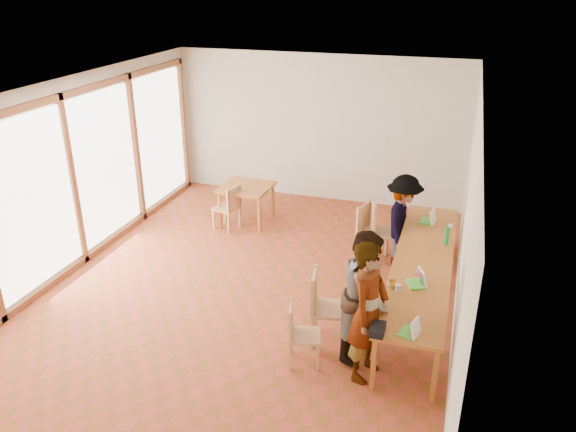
# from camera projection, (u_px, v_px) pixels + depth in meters

# --- Properties ---
(ground) EXTENTS (8.00, 8.00, 0.00)m
(ground) POSITION_uv_depth(u_px,v_px,m) (250.00, 289.00, 8.57)
(ground) COLOR #A23D27
(ground) RESTS_ON ground
(wall_back) EXTENTS (6.00, 0.10, 3.00)m
(wall_back) POSITION_uv_depth(u_px,v_px,m) (318.00, 129.00, 11.46)
(wall_back) COLOR beige
(wall_back) RESTS_ON ground
(wall_front) EXTENTS (6.00, 0.10, 3.00)m
(wall_front) POSITION_uv_depth(u_px,v_px,m) (63.00, 375.00, 4.47)
(wall_front) COLOR beige
(wall_front) RESTS_ON ground
(wall_right) EXTENTS (0.10, 8.00, 3.00)m
(wall_right) POSITION_uv_depth(u_px,v_px,m) (467.00, 224.00, 7.14)
(wall_right) COLOR beige
(wall_right) RESTS_ON ground
(window_wall) EXTENTS (0.10, 8.00, 3.00)m
(window_wall) POSITION_uv_depth(u_px,v_px,m) (71.00, 177.00, 8.78)
(window_wall) COLOR white
(window_wall) RESTS_ON ground
(ceiling) EXTENTS (6.00, 8.00, 0.04)m
(ceiling) POSITION_uv_depth(u_px,v_px,m) (243.00, 90.00, 7.36)
(ceiling) COLOR white
(ceiling) RESTS_ON wall_back
(communal_table) EXTENTS (0.80, 4.00, 0.75)m
(communal_table) POSITION_uv_depth(u_px,v_px,m) (423.00, 263.00, 7.84)
(communal_table) COLOR #A65B24
(communal_table) RESTS_ON ground
(side_table) EXTENTS (0.90, 0.90, 0.75)m
(side_table) POSITION_uv_depth(u_px,v_px,m) (246.00, 190.00, 10.57)
(side_table) COLOR #A65B24
(side_table) RESTS_ON ground
(chair_near) EXTENTS (0.46, 0.46, 0.43)m
(chair_near) POSITION_uv_depth(u_px,v_px,m) (298.00, 328.00, 6.78)
(chair_near) COLOR tan
(chair_near) RESTS_ON ground
(chair_mid) EXTENTS (0.53, 0.53, 0.52)m
(chair_mid) POSITION_uv_depth(u_px,v_px,m) (322.00, 300.00, 7.17)
(chair_mid) COLOR tan
(chair_mid) RESTS_ON ground
(chair_far) EXTENTS (0.54, 0.54, 0.48)m
(chair_far) POSITION_uv_depth(u_px,v_px,m) (368.00, 225.00, 9.38)
(chair_far) COLOR tan
(chair_far) RESTS_ON ground
(chair_empty) EXTENTS (0.57, 0.57, 0.54)m
(chair_empty) POSITION_uv_depth(u_px,v_px,m) (379.00, 225.00, 9.24)
(chair_empty) COLOR tan
(chair_empty) RESTS_ON ground
(chair_spare) EXTENTS (0.49, 0.49, 0.46)m
(chair_spare) POSITION_uv_depth(u_px,v_px,m) (230.00, 203.00, 10.35)
(chair_spare) COLOR tan
(chair_spare) RESTS_ON ground
(person_near) EXTENTS (0.55, 0.72, 1.75)m
(person_near) POSITION_uv_depth(u_px,v_px,m) (369.00, 312.00, 6.42)
(person_near) COLOR gray
(person_near) RESTS_ON ground
(person_mid) EXTENTS (0.78, 0.92, 1.69)m
(person_mid) POSITION_uv_depth(u_px,v_px,m) (367.00, 295.00, 6.81)
(person_mid) COLOR gray
(person_mid) RESTS_ON ground
(person_far) EXTENTS (0.61, 1.02, 1.55)m
(person_far) POSITION_uv_depth(u_px,v_px,m) (403.00, 222.00, 8.98)
(person_far) COLOR gray
(person_far) RESTS_ON ground
(laptop_near) EXTENTS (0.26, 0.27, 0.20)m
(laptop_near) POSITION_uv_depth(u_px,v_px,m) (412.00, 330.00, 6.21)
(laptop_near) COLOR #50C13A
(laptop_near) RESTS_ON communal_table
(laptop_mid) EXTENTS (0.30, 0.31, 0.22)m
(laptop_mid) POSITION_uv_depth(u_px,v_px,m) (419.00, 281.00, 7.19)
(laptop_mid) COLOR #50C13A
(laptop_mid) RESTS_ON communal_table
(laptop_far) EXTENTS (0.27, 0.30, 0.22)m
(laptop_far) POSITION_uv_depth(u_px,v_px,m) (430.00, 219.00, 8.97)
(laptop_far) COLOR #50C13A
(laptop_far) RESTS_ON communal_table
(yellow_mug) EXTENTS (0.15, 0.15, 0.09)m
(yellow_mug) POSITION_uv_depth(u_px,v_px,m) (392.00, 284.00, 7.15)
(yellow_mug) COLOR gold
(yellow_mug) RESTS_ON communal_table
(green_bottle) EXTENTS (0.07, 0.07, 0.28)m
(green_bottle) POSITION_uv_depth(u_px,v_px,m) (447.00, 236.00, 8.22)
(green_bottle) COLOR #176D35
(green_bottle) RESTS_ON communal_table
(clear_glass) EXTENTS (0.07, 0.07, 0.09)m
(clear_glass) POSITION_uv_depth(u_px,v_px,m) (398.00, 288.00, 7.06)
(clear_glass) COLOR silver
(clear_glass) RESTS_ON communal_table
(condiment_cup) EXTENTS (0.08, 0.08, 0.06)m
(condiment_cup) POSITION_uv_depth(u_px,v_px,m) (450.00, 226.00, 8.80)
(condiment_cup) COLOR white
(condiment_cup) RESTS_ON communal_table
(pink_phone) EXTENTS (0.05, 0.10, 0.01)m
(pink_phone) POSITION_uv_depth(u_px,v_px,m) (417.00, 273.00, 7.49)
(pink_phone) COLOR #C0316A
(pink_phone) RESTS_ON communal_table
(black_pouch) EXTENTS (0.16, 0.26, 0.09)m
(black_pouch) POSITION_uv_depth(u_px,v_px,m) (378.00, 329.00, 6.24)
(black_pouch) COLOR black
(black_pouch) RESTS_ON communal_table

